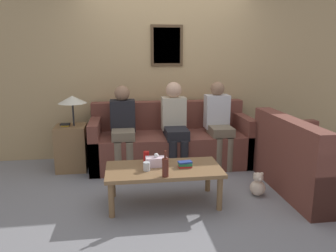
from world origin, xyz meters
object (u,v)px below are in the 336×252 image
couch_main (171,142)px  person_right (219,120)px  drinking_glass (147,166)px  teddy_bear (258,185)px  person_left (123,124)px  person_middle (175,121)px  coffee_table (164,172)px  couch_side (308,165)px  wine_bottle (165,167)px

couch_main → person_right: (0.67, -0.14, 0.34)m
drinking_glass → teddy_bear: 1.33m
person_left → teddy_bear: bearing=-35.3°
couch_main → person_middle: 0.38m
drinking_glass → person_left: bearing=101.3°
coffee_table → drinking_glass: drinking_glass is taller
person_left → couch_side: bearing=-25.1°
drinking_glass → teddy_bear: drinking_glass is taller
person_middle → teddy_bear: (0.79, -1.09, -0.55)m
couch_main → teddy_bear: 1.50m
couch_main → person_left: person_left is taller
couch_main → wine_bottle: size_ratio=8.51×
drinking_glass → person_right: 1.65m
wine_bottle → person_right: size_ratio=0.22×
couch_side → person_left: size_ratio=1.28×
wine_bottle → teddy_bear: 1.21m
teddy_bear → person_left: bearing=144.7°
wine_bottle → person_left: (-0.41, 1.36, 0.14)m
person_left → person_middle: (0.72, 0.02, 0.02)m
couch_main → drinking_glass: bearing=-108.6°
coffee_table → person_middle: (0.30, 1.13, 0.31)m
couch_side → wine_bottle: couch_side is taller
drinking_glass → person_right: (1.12, 1.19, 0.21)m
person_left → person_right: size_ratio=0.97×
person_middle → teddy_bear: bearing=-53.9°
teddy_bear → drinking_glass: bearing=-175.5°
wine_bottle → person_right: bearing=55.5°
couch_side → person_middle: size_ratio=1.24×
coffee_table → person_left: person_left is taller
couch_side → person_right: 1.35m
person_right → couch_side: bearing=-52.2°
coffee_table → person_left: 1.23m
wine_bottle → teddy_bear: size_ratio=0.96×
couch_main → person_middle: bearing=-74.8°
couch_main → couch_side: same height
couch_main → couch_side: size_ratio=1.54×
teddy_bear → wine_bottle: bearing=-165.4°
person_left → teddy_bear: (1.52, -1.07, -0.53)m
couch_main → person_middle: person_middle is taller
couch_side → wine_bottle: 1.79m
coffee_table → teddy_bear: 1.12m
wine_bottle → drinking_glass: bearing=132.6°
couch_side → teddy_bear: size_ratio=5.33×
person_right → teddy_bear: person_right is taller
couch_side → coffee_table: 1.74m
wine_bottle → person_left: bearing=106.7°
couch_main → drinking_glass: size_ratio=24.92×
coffee_table → couch_side: bearing=3.5°
wine_bottle → person_middle: 1.42m
couch_side → person_right: size_ratio=1.24×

